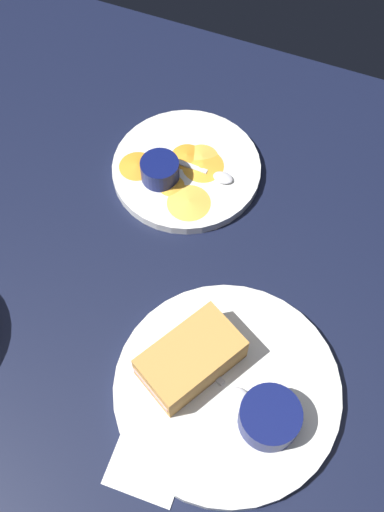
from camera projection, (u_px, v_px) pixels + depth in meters
The scene contains 10 objects.
ground_plane at pixel (158, 307), 88.27cm from camera, with size 110.00×110.00×3.00cm, color black.
plate_sandwich_main at pixel (227, 389), 79.95cm from camera, with size 29.71×29.71×1.60cm, color silver.
sandwich_half_near at pixel (191, 358), 78.67cm from camera, with size 15.05×12.89×4.80cm.
ramekin_dark_sauce at pixel (270, 417), 75.31cm from camera, with size 7.75×7.75×3.75cm.
spoon_by_dark_ramekin at pixel (232, 390), 78.68cm from camera, with size 4.63×9.80×0.80cm.
plate_chips_companion at pixel (186, 169), 97.70cm from camera, with size 23.65×23.65×1.60cm, color silver.
ramekin_light_gravy at pixel (160, 169), 94.29cm from camera, with size 6.00×6.00×3.49cm.
spoon_by_gravy_ramekin at pixel (215, 175), 95.66cm from camera, with size 2.34×9.91×0.80cm.
plantain_chip_scatter at pixel (184, 172), 96.02cm from camera, with size 16.53×19.17×0.60cm.
paper_napkin_folded at pixel (151, 453), 76.55cm from camera, with size 11.00×9.00×0.40cm, color white.
Camera 1 is at (-32.53, -18.50, 78.94)cm, focal length 42.97 mm.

